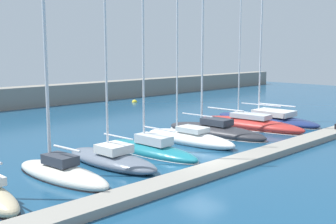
# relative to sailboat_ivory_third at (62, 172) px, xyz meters

# --- Properties ---
(ground_plane) EXTENTS (120.00, 120.00, 0.00)m
(ground_plane) POSITION_rel_sailboat_ivory_third_xyz_m (7.10, -3.56, -0.34)
(ground_plane) COLOR navy
(dock_pier) EXTENTS (35.78, 1.58, 0.41)m
(dock_pier) POSITION_rel_sailboat_ivory_third_xyz_m (7.10, -4.98, -0.13)
(dock_pier) COLOR gray
(dock_pier) RESTS_ON ground_plane
(sailboat_ivory_third) EXTENTS (2.71, 7.23, 10.99)m
(sailboat_ivory_third) POSITION_rel_sailboat_ivory_third_xyz_m (0.00, 0.00, 0.00)
(sailboat_ivory_third) COLOR silver
(sailboat_ivory_third) RESTS_ON ground_plane
(sailboat_slate_fourth) EXTENTS (2.72, 7.34, 16.15)m
(sailboat_slate_fourth) POSITION_rel_sailboat_ivory_third_xyz_m (3.47, 0.31, 0.12)
(sailboat_slate_fourth) COLOR slate
(sailboat_slate_fourth) RESTS_ON ground_plane
(sailboat_teal_fifth) EXTENTS (2.50, 8.06, 14.71)m
(sailboat_teal_fifth) POSITION_rel_sailboat_ivory_third_xyz_m (7.01, 0.78, -0.04)
(sailboat_teal_fifth) COLOR #19707F
(sailboat_teal_fifth) RESTS_ON ground_plane
(sailboat_white_sixth) EXTENTS (2.61, 7.97, 13.85)m
(sailboat_white_sixth) POSITION_rel_sailboat_ivory_third_xyz_m (11.11, 1.13, 0.06)
(sailboat_white_sixth) COLOR white
(sailboat_white_sixth) RESTS_ON ground_plane
(sailboat_charcoal_seventh) EXTENTS (3.19, 9.39, 17.82)m
(sailboat_charcoal_seventh) POSITION_rel_sailboat_ivory_third_xyz_m (14.89, 1.80, 0.05)
(sailboat_charcoal_seventh) COLOR #2D2D33
(sailboat_charcoal_seventh) RESTS_ON ground_plane
(sailboat_red_eighth) EXTENTS (3.47, 10.28, 18.40)m
(sailboat_red_eighth) POSITION_rel_sailboat_ivory_third_xyz_m (19.12, 1.43, 0.05)
(sailboat_red_eighth) COLOR #B72D28
(sailboat_red_eighth) RESTS_ON ground_plane
(sailboat_navy_ninth) EXTENTS (3.77, 10.66, 21.07)m
(sailboat_navy_ninth) POSITION_rel_sailboat_ivory_third_xyz_m (22.78, 2.03, 0.05)
(sailboat_navy_ninth) COLOR navy
(sailboat_navy_ninth) RESTS_ON ground_plane
(mooring_buoy_yellow) EXTENTS (0.67, 0.67, 0.67)m
(mooring_buoy_yellow) POSITION_rel_sailboat_ivory_third_xyz_m (23.73, 22.28, -0.34)
(mooring_buoy_yellow) COLOR yellow
(mooring_buoy_yellow) RESTS_ON ground_plane
(dock_bollard) EXTENTS (0.20, 0.20, 0.44)m
(dock_bollard) POSITION_rel_sailboat_ivory_third_xyz_m (21.77, -4.98, 0.30)
(dock_bollard) COLOR black
(dock_bollard) RESTS_ON dock_pier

